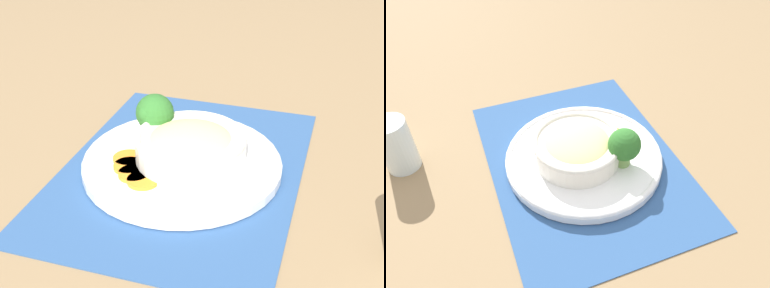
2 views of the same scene
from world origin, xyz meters
The scene contains 10 objects.
ground_plane centered at (0.00, 0.00, 0.00)m, with size 4.00×4.00×0.00m, color #8C704C.
placemat centered at (0.00, 0.00, 0.00)m, with size 0.50×0.37×0.00m.
plate centered at (0.00, 0.00, 0.02)m, with size 0.31×0.31×0.02m.
bowl centered at (0.00, -0.01, 0.05)m, with size 0.17×0.17×0.05m.
broccoli_floret centered at (0.05, 0.06, 0.07)m, with size 0.06×0.06×0.08m.
carrot_slice_near centered at (-0.03, 0.08, 0.02)m, with size 0.05×0.05×0.01m.
carrot_slice_middle centered at (-0.05, 0.07, 0.02)m, with size 0.05×0.05×0.01m.
carrot_slice_far centered at (-0.06, 0.05, 0.02)m, with size 0.05×0.05×0.01m.
carrot_slice_extra centered at (-0.08, 0.03, 0.02)m, with size 0.05×0.05×0.01m.
water_glass centered at (-0.12, -0.34, 0.05)m, with size 0.06×0.06×0.11m.
Camera 2 is at (0.49, -0.19, 0.54)m, focal length 35.00 mm.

